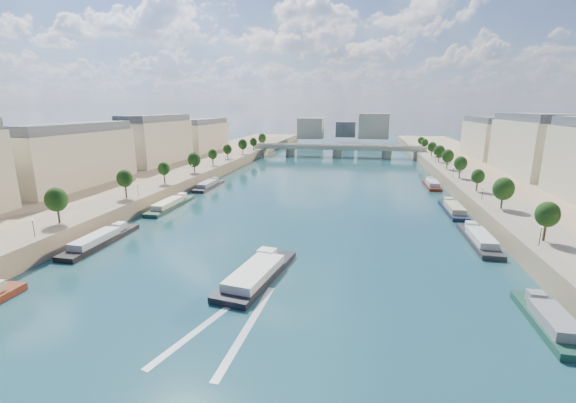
% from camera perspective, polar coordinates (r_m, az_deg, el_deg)
% --- Properties ---
extents(ground, '(700.00, 700.00, 0.00)m').
position_cam_1_polar(ground, '(141.93, 4.03, 0.55)').
color(ground, '#0C3538').
rests_on(ground, ground).
extents(quay_left, '(44.00, 520.00, 5.00)m').
position_cam_1_polar(quay_left, '(165.90, -21.49, 2.44)').
color(quay_left, '#9E8460').
rests_on(quay_left, ground).
extents(quay_right, '(44.00, 520.00, 5.00)m').
position_cam_1_polar(quay_right, '(151.05, 32.28, 0.20)').
color(quay_right, '#9E8460').
rests_on(quay_right, ground).
extents(pave_left, '(14.00, 520.00, 0.10)m').
position_cam_1_polar(pave_left, '(157.96, -16.95, 3.21)').
color(pave_left, gray).
rests_on(pave_left, quay_left).
extents(pave_right, '(14.00, 520.00, 0.10)m').
position_cam_1_polar(pave_right, '(145.69, 26.92, 1.45)').
color(pave_right, gray).
rests_on(pave_right, quay_right).
extents(trees_left, '(4.80, 268.80, 8.26)m').
position_cam_1_polar(trees_left, '(157.94, -16.11, 5.27)').
color(trees_left, '#382B1E').
rests_on(trees_left, ground).
extents(trees_right, '(4.80, 268.80, 8.26)m').
position_cam_1_polar(trees_right, '(153.76, 25.44, 4.25)').
color(trees_right, '#382B1E').
rests_on(trees_right, ground).
extents(lamps_left, '(0.36, 200.36, 4.28)m').
position_cam_1_polar(lamps_left, '(146.72, -17.27, 3.50)').
color(lamps_left, black).
rests_on(lamps_left, ground).
extents(lamps_right, '(0.36, 200.36, 4.28)m').
position_cam_1_polar(lamps_right, '(148.78, 24.87, 2.97)').
color(lamps_right, black).
rests_on(lamps_right, ground).
extents(buildings_left, '(16.00, 226.00, 23.20)m').
position_cam_1_polar(buildings_left, '(181.06, -23.37, 7.62)').
color(buildings_left, '#B8AE8E').
rests_on(buildings_left, ground).
extents(buildings_right, '(16.00, 226.00, 23.20)m').
position_cam_1_polar(buildings_right, '(165.01, 35.66, 5.67)').
color(buildings_right, '#B8AE8E').
rests_on(buildings_right, ground).
extents(skyline, '(79.00, 42.00, 22.00)m').
position_cam_1_polar(skyline, '(357.39, 8.97, 10.80)').
color(skyline, '#B8AE8E').
rests_on(skyline, ground).
extents(bridge, '(112.00, 12.00, 8.15)m').
position_cam_1_polar(bridge, '(260.61, 7.35, 7.68)').
color(bridge, '#C1B79E').
rests_on(bridge, ground).
extents(tour_barge, '(11.13, 25.92, 3.59)m').
position_cam_1_polar(tour_barge, '(76.57, -4.58, -10.62)').
color(tour_barge, black).
rests_on(tour_barge, ground).
extents(wake, '(11.74, 26.03, 0.04)m').
position_cam_1_polar(wake, '(62.93, -8.78, -17.45)').
color(wake, silver).
rests_on(wake, ground).
extents(moored_barges_left, '(5.00, 153.34, 3.60)m').
position_cam_1_polar(moored_barges_left, '(107.31, -25.00, -4.69)').
color(moored_barges_left, '#1C1B3D').
rests_on(moored_barges_left, ground).
extents(moored_barges_right, '(5.00, 167.09, 3.60)m').
position_cam_1_polar(moored_barges_right, '(102.85, 26.93, -5.67)').
color(moored_barges_right, black).
rests_on(moored_barges_right, ground).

